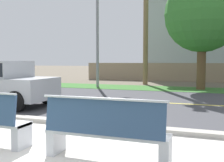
% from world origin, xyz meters
% --- Properties ---
extents(ground_plane, '(140.00, 140.00, 0.00)m').
position_xyz_m(ground_plane, '(0.00, 8.00, 0.00)').
color(ground_plane, '#665B4C').
extents(sidewalk_pavement, '(44.00, 3.60, 0.01)m').
position_xyz_m(sidewalk_pavement, '(0.00, 0.40, 0.01)').
color(sidewalk_pavement, beige).
rests_on(sidewalk_pavement, ground_plane).
extents(curb_edge, '(44.00, 0.30, 0.11)m').
position_xyz_m(curb_edge, '(0.00, 2.35, 0.06)').
color(curb_edge, '#ADA89E').
rests_on(curb_edge, ground_plane).
extents(street_asphalt, '(52.00, 8.00, 0.01)m').
position_xyz_m(street_asphalt, '(0.00, 6.50, 0.00)').
color(street_asphalt, '#424247').
rests_on(street_asphalt, ground_plane).
extents(road_centre_line, '(48.00, 0.14, 0.01)m').
position_xyz_m(road_centre_line, '(0.00, 6.50, 0.01)').
color(road_centre_line, '#E0CC4C').
rests_on(road_centre_line, ground_plane).
extents(far_verge_grass, '(48.00, 2.80, 0.02)m').
position_xyz_m(far_verge_grass, '(0.00, 11.69, 0.01)').
color(far_verge_grass, '#38702D').
rests_on(far_verge_grass, ground_plane).
extents(bench_right, '(1.94, 0.48, 1.01)m').
position_xyz_m(bench_right, '(1.24, 0.41, 0.46)').
color(bench_right, silver).
rests_on(bench_right, ground_plane).
extents(streetlamp, '(0.24, 2.10, 6.91)m').
position_xyz_m(streetlamp, '(-3.43, 11.49, 3.96)').
color(streetlamp, gray).
rests_on(streetlamp, ground_plane).
extents(shade_tree_far_left, '(4.02, 4.02, 6.63)m').
position_xyz_m(shade_tree_far_left, '(2.50, 11.80, 4.31)').
color(shade_tree_far_left, brown).
rests_on(shade_tree_far_left, ground_plane).
extents(garden_wall, '(13.00, 0.36, 1.40)m').
position_xyz_m(garden_wall, '(-0.34, 17.62, 0.70)').
color(garden_wall, gray).
rests_on(garden_wall, ground_plane).
extents(house_across_street, '(11.56, 6.91, 7.30)m').
position_xyz_m(house_across_street, '(3.35, 20.82, 3.70)').
color(house_across_street, '#A3ADB2').
rests_on(house_across_street, ground_plane).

